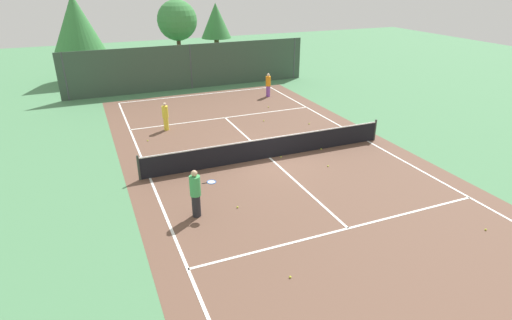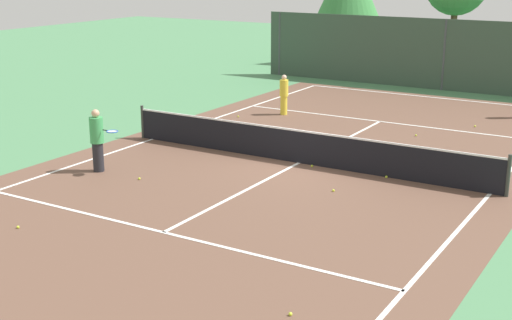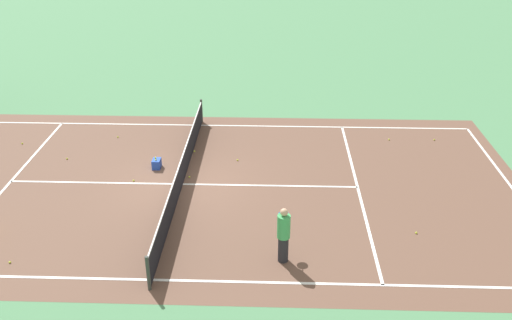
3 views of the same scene
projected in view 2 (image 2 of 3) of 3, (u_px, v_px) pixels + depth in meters
ground_plane at (299, 163)px, 20.76m from camera, size 80.00×80.00×0.00m
court_surface at (299, 163)px, 20.76m from camera, size 13.00×25.00×0.01m
tennis_net at (299, 146)px, 20.62m from camera, size 11.90×0.10×1.10m
perimeter_fence at (444, 55)px, 31.85m from camera, size 18.00×0.12×3.20m
player_0 at (284, 94)px, 26.99m from camera, size 0.33×0.33×1.54m
player_2 at (97, 140)px, 19.71m from camera, size 0.95×0.38×1.78m
ball_crate at (356, 154)px, 21.06m from camera, size 0.44×0.31×0.43m
tennis_ball_0 at (416, 135)px, 23.88m from camera, size 0.07×0.07×0.07m
tennis_ball_1 at (304, 162)px, 20.76m from camera, size 0.07×0.07×0.07m
tennis_ball_2 at (18, 227)px, 15.71m from camera, size 0.07×0.07×0.07m
tennis_ball_3 at (475, 126)px, 25.17m from camera, size 0.07×0.07×0.07m
tennis_ball_4 at (238, 116)px, 26.73m from camera, size 0.07×0.07×0.07m
tennis_ball_6 at (312, 166)px, 20.35m from camera, size 0.07×0.07×0.07m
tennis_ball_7 at (468, 154)px, 21.58m from camera, size 0.07×0.07×0.07m
tennis_ball_8 at (386, 177)px, 19.33m from camera, size 0.07×0.07×0.07m
tennis_ball_9 at (139, 179)px, 19.17m from camera, size 0.07×0.07×0.07m
tennis_ball_10 at (290, 314)px, 11.87m from camera, size 0.07×0.07×0.07m
tennis_ball_11 at (333, 190)px, 18.20m from camera, size 0.07×0.07×0.07m
tennis_ball_12 at (331, 149)px, 22.19m from camera, size 0.07×0.07×0.07m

